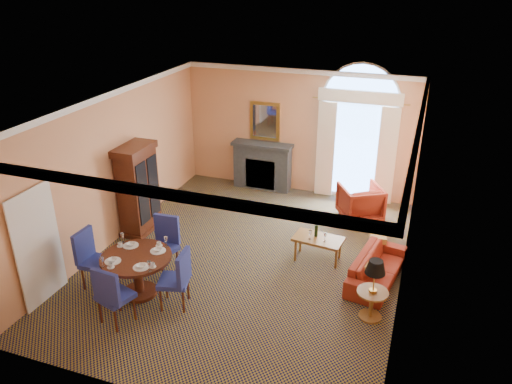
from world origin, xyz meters
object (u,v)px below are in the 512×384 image
(sofa, at_px, (377,268))
(coffee_table, at_px, (318,240))
(dining_table, at_px, (137,266))
(armchair, at_px, (360,202))
(side_table, at_px, (374,282))
(armoire, at_px, (138,190))

(sofa, height_order, coffee_table, coffee_table)
(dining_table, bearing_deg, armchair, 52.64)
(side_table, bearing_deg, dining_table, -169.96)
(coffee_table, height_order, side_table, side_table)
(coffee_table, bearing_deg, sofa, -9.07)
(sofa, relative_size, armchair, 1.95)
(armoire, relative_size, dining_table, 1.59)
(armchair, xyz_separation_m, side_table, (0.75, -3.61, 0.29))
(sofa, bearing_deg, armoire, 96.67)
(dining_table, height_order, coffee_table, dining_table)
(armoire, bearing_deg, coffee_table, 1.01)
(armoire, distance_m, armchair, 5.09)
(coffee_table, xyz_separation_m, side_table, (1.27, -1.51, 0.26))
(armoire, xyz_separation_m, side_table, (5.32, -1.43, -0.25))
(dining_table, height_order, side_table, side_table)
(armchair, height_order, coffee_table, armchair)
(dining_table, distance_m, coffee_table, 3.57)
(sofa, bearing_deg, dining_table, 124.78)
(armchair, relative_size, side_table, 0.84)
(armchair, distance_m, side_table, 3.70)
(armoire, height_order, armchair, armoire)
(dining_table, relative_size, armchair, 1.36)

